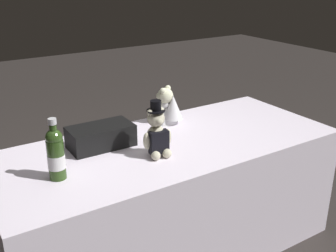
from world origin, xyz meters
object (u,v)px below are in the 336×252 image
(champagne_bottle, at_px, (56,153))
(signing_pen, at_px, (58,161))
(teddy_bear_bride, at_px, (168,107))
(gift_case_black, at_px, (101,136))
(teddy_bear_groom, at_px, (157,135))

(champagne_bottle, distance_m, signing_pen, 0.21)
(teddy_bear_bride, bearing_deg, signing_pen, 12.28)
(signing_pen, bearing_deg, teddy_bear_bride, -167.72)
(champagne_bottle, distance_m, gift_case_black, 0.39)
(champagne_bottle, bearing_deg, teddy_bear_bride, -157.70)
(teddy_bear_bride, xyz_separation_m, signing_pen, (0.76, 0.17, -0.10))
(gift_case_black, bearing_deg, teddy_bear_bride, -167.28)
(teddy_bear_groom, xyz_separation_m, champagne_bottle, (0.51, -0.03, 0.01))
(teddy_bear_bride, relative_size, gift_case_black, 0.66)
(teddy_bear_bride, height_order, signing_pen, teddy_bear_bride)
(champagne_bottle, height_order, signing_pen, champagne_bottle)
(champagne_bottle, xyz_separation_m, signing_pen, (-0.05, -0.17, -0.12))
(champagne_bottle, bearing_deg, gift_case_black, -144.93)
(teddy_bear_groom, height_order, champagne_bottle, same)
(teddy_bear_groom, xyz_separation_m, signing_pen, (0.46, -0.20, -0.11))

